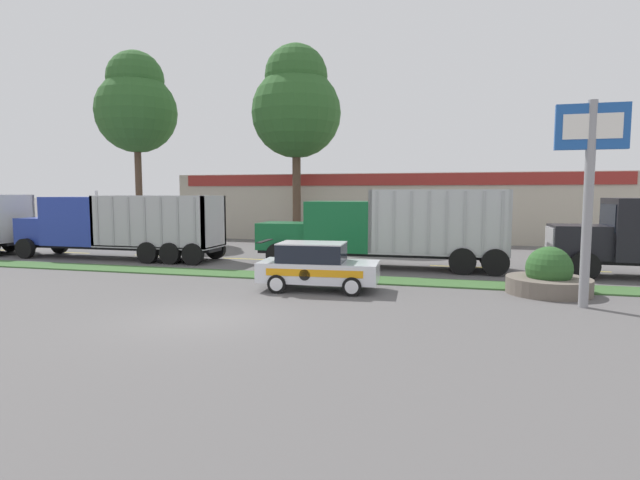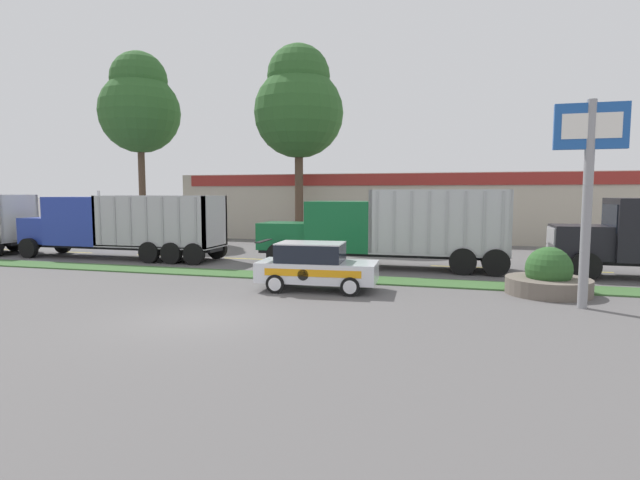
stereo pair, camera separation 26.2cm
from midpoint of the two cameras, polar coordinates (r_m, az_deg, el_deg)
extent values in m
plane|color=#5B5959|center=(14.43, -13.94, -8.62)|extent=(600.00, 600.00, 0.00)
cube|color=#3D6633|center=(20.77, -4.54, -4.13)|extent=(120.00, 1.68, 0.06)
cube|color=yellow|center=(32.49, -26.69, -1.30)|extent=(2.40, 0.14, 0.01)
cube|color=yellow|center=(29.21, -18.72, -1.69)|extent=(2.40, 0.14, 0.01)
cube|color=yellow|center=(26.63, -8.96, -2.13)|extent=(2.40, 0.14, 0.01)
cube|color=yellow|center=(24.97, 2.47, -2.57)|extent=(2.40, 0.14, 0.01)
cube|color=yellow|center=(24.41, 14.97, -2.93)|extent=(2.40, 0.14, 0.01)
cube|color=yellow|center=(25.04, 27.44, -3.15)|extent=(2.40, 0.14, 0.01)
cube|color=black|center=(23.39, 6.26, -1.51)|extent=(11.43, 1.35, 0.18)
cube|color=#146033|center=(24.37, -4.18, 0.50)|extent=(2.48, 2.01, 1.28)
cube|color=#B7B7BC|center=(24.81, -6.96, 0.56)|extent=(0.06, 1.72, 1.09)
cube|color=#146033|center=(23.59, 2.09, 1.63)|extent=(2.98, 2.45, 2.32)
cube|color=black|center=(23.95, -1.44, 2.66)|extent=(0.04, 2.09, 1.04)
cylinder|color=silver|center=(22.47, 5.62, 3.41)|extent=(0.14, 0.14, 1.56)
cube|color=#B7B7BC|center=(23.13, 12.97, -1.32)|extent=(5.97, 2.45, 0.12)
cube|color=#B7B7BC|center=(23.28, 5.87, 2.29)|extent=(0.16, 2.45, 2.80)
cube|color=#B7B7BC|center=(23.11, 20.26, 1.96)|extent=(0.16, 2.45, 2.80)
cube|color=#B7B7BC|center=(21.87, 12.95, 1.98)|extent=(5.97, 0.16, 2.80)
cube|color=#B7B7BC|center=(24.16, 13.13, 2.29)|extent=(5.97, 0.16, 2.80)
cube|color=#A3A3A8|center=(22.01, 6.13, 2.11)|extent=(0.10, 0.04, 2.66)
cube|color=#A3A3A8|center=(21.91, 8.06, 2.07)|extent=(0.10, 0.04, 2.66)
cube|color=#A3A3A8|center=(21.83, 10.01, 2.03)|extent=(0.10, 0.04, 2.66)
cube|color=#A3A3A8|center=(21.79, 11.96, 1.99)|extent=(0.10, 0.04, 2.66)
cube|color=#A3A3A8|center=(21.76, 13.93, 1.95)|extent=(0.10, 0.04, 2.66)
cube|color=#A3A3A8|center=(21.76, 15.89, 1.90)|extent=(0.10, 0.04, 2.66)
cube|color=#A3A3A8|center=(21.79, 17.85, 1.85)|extent=(0.10, 0.04, 2.66)
cube|color=#A3A3A8|center=(21.85, 19.81, 1.80)|extent=(0.10, 0.04, 2.66)
cylinder|color=black|center=(23.33, -5.13, -1.74)|extent=(1.14, 0.30, 1.14)
cylinder|color=black|center=(25.59, -3.29, -1.10)|extent=(1.14, 0.30, 1.14)
cylinder|color=black|center=(22.02, 19.08, -2.44)|extent=(1.14, 0.30, 1.14)
cylinder|color=black|center=(24.41, 18.66, -1.69)|extent=(1.14, 0.30, 1.14)
cylinder|color=black|center=(21.96, 15.63, -2.37)|extent=(1.14, 0.30, 1.14)
cylinder|color=black|center=(24.35, 15.55, -1.62)|extent=(1.14, 0.30, 1.14)
cube|color=black|center=(28.52, -22.40, -0.74)|extent=(11.40, 1.34, 0.18)
cube|color=#23389E|center=(31.56, -29.38, 0.97)|extent=(1.87, 2.00, 1.40)
cube|color=#B7B7BC|center=(32.24, -30.61, 0.99)|extent=(0.06, 1.71, 1.19)
cube|color=#23389E|center=(29.81, -25.92, 2.01)|extent=(3.21, 2.44, 2.55)
cube|color=black|center=(30.88, -28.24, 2.83)|extent=(0.04, 2.07, 1.15)
cylinder|color=silver|center=(28.09, -24.39, 3.53)|extent=(0.14, 0.14, 1.60)
cube|color=#ADADB2|center=(27.05, -18.12, -0.59)|extent=(6.33, 2.44, 0.12)
cube|color=#ADADB2|center=(28.74, -23.37, 2.13)|extent=(0.16, 2.44, 2.56)
cube|color=#ADADB2|center=(25.41, -12.35, 2.08)|extent=(0.16, 2.44, 2.56)
cube|color=#ADADB2|center=(26.00, -19.56, 1.97)|extent=(6.33, 0.16, 2.56)
cube|color=#ADADB2|center=(27.91, -16.93, 2.26)|extent=(6.33, 0.16, 2.56)
cube|color=#99999E|center=(27.54, -24.35, 1.97)|extent=(0.10, 0.04, 2.43)
cube|color=#99999E|center=(26.98, -22.86, 1.97)|extent=(0.10, 0.04, 2.43)
cube|color=#99999E|center=(26.44, -21.31, 1.96)|extent=(0.10, 0.04, 2.43)
cube|color=#99999E|center=(25.92, -19.69, 1.96)|extent=(0.10, 0.04, 2.43)
cube|color=#99999E|center=(25.42, -18.01, 1.95)|extent=(0.10, 0.04, 2.43)
cube|color=#99999E|center=(24.95, -16.26, 1.93)|extent=(0.10, 0.04, 2.43)
cube|color=#99999E|center=(24.49, -14.44, 1.92)|extent=(0.10, 0.04, 2.43)
cylinder|color=black|center=(30.78, -30.85, -0.84)|extent=(1.06, 0.30, 1.06)
cylinder|color=black|center=(32.49, -27.84, -0.41)|extent=(1.06, 0.30, 1.06)
cylinder|color=black|center=(24.73, -14.62, -1.59)|extent=(1.06, 0.30, 1.06)
cylinder|color=black|center=(26.84, -12.11, -1.00)|extent=(1.06, 0.30, 1.06)
cylinder|color=black|center=(25.36, -17.06, -1.48)|extent=(1.06, 0.30, 1.06)
cylinder|color=black|center=(27.41, -14.42, -0.92)|extent=(1.06, 0.30, 1.06)
cylinder|color=black|center=(26.03, -19.37, -1.38)|extent=(1.06, 0.30, 1.06)
cylinder|color=black|center=(28.04, -16.63, -0.84)|extent=(1.06, 0.30, 1.06)
cube|color=silver|center=(32.68, -31.65, 2.17)|extent=(0.16, 2.56, 2.57)
cylinder|color=black|center=(34.03, -30.60, -0.26)|extent=(1.11, 0.30, 1.11)
cylinder|color=black|center=(34.96, -32.08, -0.21)|extent=(1.11, 0.30, 1.11)
cube|color=black|center=(23.41, 27.12, -0.15)|extent=(2.16, 2.04, 1.38)
cube|color=#B7B7BC|center=(23.20, 24.44, -0.08)|extent=(0.06, 1.74, 1.17)
cube|color=black|center=(23.60, 29.74, 2.21)|extent=(0.04, 2.11, 1.13)
cylinder|color=black|center=(22.32, 27.69, -2.66)|extent=(1.14, 0.30, 1.14)
cylinder|color=black|center=(24.69, 26.43, -1.89)|extent=(1.14, 0.30, 1.14)
cube|color=silver|center=(17.82, -0.55, -3.59)|extent=(4.31, 2.07, 0.70)
cube|color=black|center=(17.78, -1.35, -1.44)|extent=(2.41, 1.74, 0.64)
cube|color=silver|center=(17.74, -1.35, -0.35)|extent=(2.41, 1.74, 0.04)
cube|color=black|center=(18.20, -6.74, -0.12)|extent=(0.29, 1.46, 0.03)
cube|color=orange|center=(16.92, -1.18, -3.82)|extent=(3.36, 0.22, 0.24)
cylinder|color=black|center=(17.00, -2.23, -4.02)|extent=(0.38, 0.03, 0.38)
cylinder|color=black|center=(16.82, 3.22, -5.34)|extent=(0.67, 0.24, 0.65)
cylinder|color=silver|center=(16.72, 3.17, -5.41)|extent=(0.46, 0.04, 0.46)
cylinder|color=black|center=(18.51, 3.97, -4.36)|extent=(0.67, 0.24, 0.65)
cylinder|color=silver|center=(18.61, 4.01, -4.30)|extent=(0.46, 0.04, 0.46)
cylinder|color=black|center=(17.36, -5.37, -5.01)|extent=(0.67, 0.24, 0.65)
cylinder|color=silver|center=(17.26, -5.47, -5.08)|extent=(0.46, 0.04, 0.46)
cylinder|color=black|center=(19.01, -3.88, -4.10)|extent=(0.67, 0.24, 0.65)
cylinder|color=silver|center=(19.11, -3.80, -4.05)|extent=(0.46, 0.04, 0.46)
cylinder|color=gray|center=(16.83, 27.90, 3.50)|extent=(0.28, 0.28, 6.17)
cube|color=#1E51A3|center=(16.94, 28.25, 11.35)|extent=(2.00, 0.16, 1.34)
cube|color=white|center=(16.85, 28.32, 11.38)|extent=(1.60, 0.02, 0.73)
cylinder|color=#6B6056|center=(18.91, 24.27, -4.76)|extent=(2.80, 2.80, 0.56)
sphere|color=#2D5B28|center=(18.82, 24.34, -3.00)|extent=(1.54, 1.54, 1.54)
cube|color=black|center=(19.90, -0.40, -4.57)|extent=(0.39, 0.39, 0.03)
cone|color=#EA5B14|center=(19.86, -0.40, -3.88)|extent=(0.30, 0.30, 0.46)
cylinder|color=white|center=(19.85, -0.40, -3.75)|extent=(0.17, 0.17, 0.05)
cube|color=#BCB29E|center=(41.09, 8.56, 3.87)|extent=(32.32, 12.00, 4.85)
cube|color=maroon|center=(35.09, 7.53, 6.87)|extent=(30.70, 0.10, 0.80)
cylinder|color=brown|center=(39.00, -20.18, 5.61)|extent=(0.49, 0.49, 7.68)
sphere|color=#2D5B28|center=(39.43, -20.44, 13.52)|extent=(5.77, 5.77, 5.77)
sphere|color=#2D5B28|center=(39.84, -20.55, 16.80)|extent=(4.04, 4.04, 4.04)
cylinder|color=brown|center=(35.15, -2.91, 5.67)|extent=(0.58, 0.58, 7.29)
sphere|color=#2D5B28|center=(35.58, -2.95, 14.31)|extent=(6.18, 6.18, 6.18)
sphere|color=#2D5B28|center=(36.05, -2.97, 18.19)|extent=(4.33, 4.33, 4.33)
camera|label=1|loc=(0.13, -90.35, -0.03)|focal=28.00mm
camera|label=2|loc=(0.13, 89.65, 0.03)|focal=28.00mm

